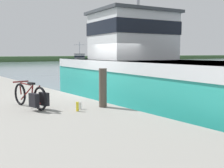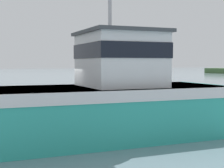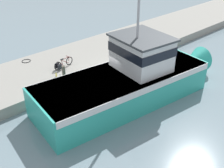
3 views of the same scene
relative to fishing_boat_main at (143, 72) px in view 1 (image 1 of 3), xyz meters
name	(u,v)px [view 1 (image 1 of 3)]	position (x,y,z in m)	size (l,w,h in m)	color
ground_plane	(103,110)	(-1.79, 0.23, -1.39)	(320.00, 320.00, 0.00)	gray
far_shoreline	(61,59)	(28.21, 66.91, -0.70)	(180.00, 5.00, 1.38)	#426638
fishing_boat_main	(143,72)	(0.00, 0.00, 0.00)	(5.00, 12.75, 11.08)	teal
boat_green_anchored	(80,61)	(16.56, 35.04, -0.57)	(4.10, 4.95, 4.19)	#AD231E
bicycle_touring	(33,97)	(-5.12, -1.52, -0.37)	(0.59, 1.66, 0.67)	black
mooring_post	(103,88)	(-3.53, -2.39, -0.16)	(0.21, 0.21, 1.03)	#51473D
water_bottle_by_bike	(77,107)	(-4.35, -2.49, -0.56)	(0.07, 0.07, 0.23)	yellow
water_bottle_on_curb	(80,106)	(-4.17, -2.29, -0.59)	(0.07, 0.07, 0.18)	silver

